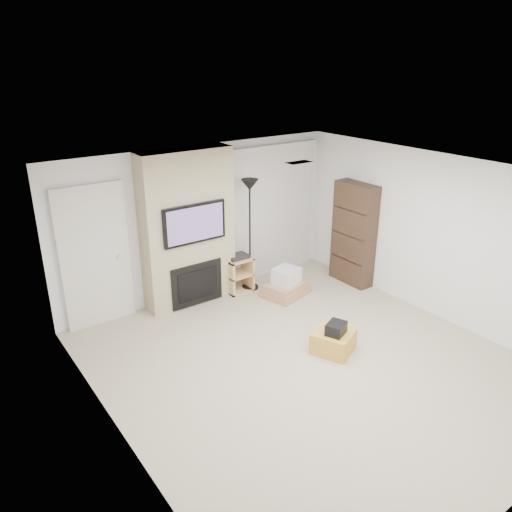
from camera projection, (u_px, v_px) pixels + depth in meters
floor at (309, 364)px, 6.58m from camera, size 5.00×5.50×0.00m
ceiling at (318, 178)px, 5.64m from camera, size 5.00×5.50×0.00m
wall_back at (201, 222)px, 8.18m from camera, size 5.00×0.00×2.50m
wall_left at (117, 342)px, 4.76m from camera, size 0.00×5.50×2.50m
wall_right at (438, 238)px, 7.46m from camera, size 0.00×5.50×2.50m
hvac_vent at (299, 162)px, 6.46m from camera, size 0.35×0.18×0.01m
ottoman at (333, 341)px, 6.83m from camera, size 0.66×0.66×0.30m
black_bag at (336, 328)px, 6.70m from camera, size 0.34×0.31×0.16m
fireplace_wall at (188, 230)px, 7.84m from camera, size 1.50×0.47×2.50m
entry_door at (95, 258)px, 7.25m from camera, size 1.02×0.11×2.14m
vertical_blinds at (271, 207)px, 8.89m from camera, size 1.98×0.10×2.37m
floor_lamp at (250, 204)px, 8.17m from camera, size 0.29×0.29×1.93m
av_stand at (238, 272)px, 8.52m from camera, size 0.45×0.38×0.66m
box_stack at (286, 285)px, 8.41m from camera, size 0.85×0.72×0.49m
bookshelf at (354, 234)px, 8.67m from camera, size 0.30×0.80×1.80m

